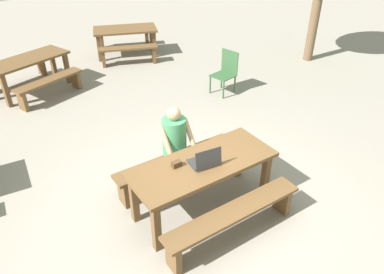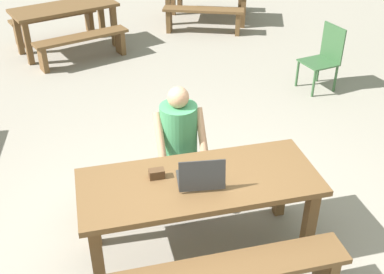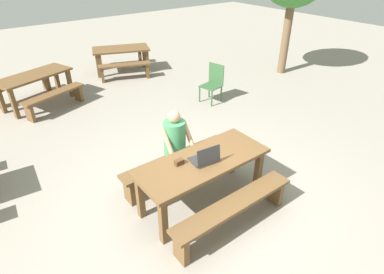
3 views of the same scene
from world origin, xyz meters
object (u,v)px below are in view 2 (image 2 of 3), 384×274
object	(u,v)px
laptop	(201,178)
small_pouch	(157,174)
plastic_chair	(324,57)
picnic_table_rear	(65,14)
picnic_table_front	(199,191)
person_seated	(180,141)

from	to	relation	value
laptop	small_pouch	world-z (taller)	laptop
plastic_chair	picnic_table_rear	distance (m)	4.26
picnic_table_front	small_pouch	distance (m)	0.38
laptop	small_pouch	size ratio (longest dim) A/B	3.16
person_seated	plastic_chair	xyz separation A→B (m)	(2.56, 2.10, -0.28)
small_pouch	plastic_chair	distance (m)	3.89
laptop	plastic_chair	distance (m)	3.79
small_pouch	person_seated	distance (m)	0.60
small_pouch	plastic_chair	size ratio (longest dim) A/B	0.13
laptop	plastic_chair	xyz separation A→B (m)	(2.54, 2.79, -0.36)
picnic_table_front	person_seated	xyz separation A→B (m)	(-0.02, 0.62, 0.10)
picnic_table_front	plastic_chair	xyz separation A→B (m)	(2.54, 2.73, -0.18)
small_pouch	plastic_chair	xyz separation A→B (m)	(2.86, 2.62, -0.33)
laptop	picnic_table_rear	xyz separation A→B (m)	(-0.96, 5.20, -0.21)
person_seated	picnic_table_rear	bearing A→B (deg)	101.83
picnic_table_front	picnic_table_rear	distance (m)	5.23
small_pouch	person_seated	world-z (taller)	person_seated
picnic_table_rear	person_seated	bearing A→B (deg)	-97.78
person_seated	picnic_table_rear	xyz separation A→B (m)	(-0.95, 4.51, -0.13)
laptop	small_pouch	xyz separation A→B (m)	(-0.32, 0.17, -0.03)
person_seated	laptop	bearing A→B (deg)	-88.70
person_seated	plastic_chair	distance (m)	3.32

